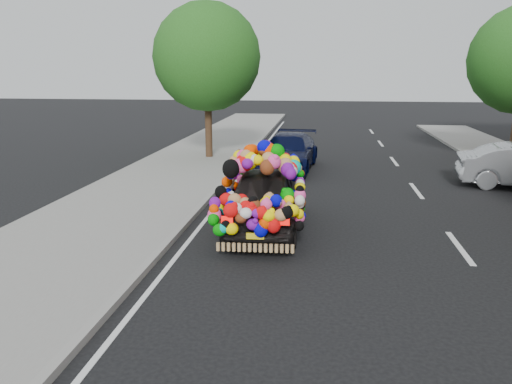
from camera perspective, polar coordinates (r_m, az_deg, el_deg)
ground at (r=10.73m, az=3.22°, el=-5.50°), size 100.00×100.00×0.00m
sidewalk at (r=11.81m, az=-18.10°, el=-4.04°), size 4.00×60.00×0.12m
kerb at (r=11.12m, az=-8.97°, el=-4.59°), size 0.15×60.00×0.13m
lane_markings at (r=11.07m, az=22.24°, el=-5.89°), size 6.00×50.00×0.01m
tree_near_sidewalk at (r=20.13m, az=-5.62°, el=15.09°), size 4.20×4.20×6.13m
plush_art_car at (r=11.23m, az=0.81°, el=0.76°), size 2.12×4.20×1.98m
navy_sedan at (r=18.15m, az=3.72°, el=4.56°), size 2.21×4.57×1.28m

